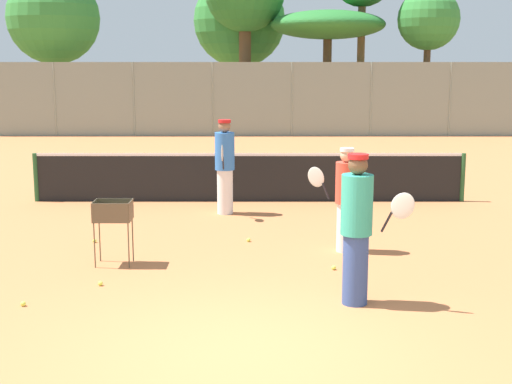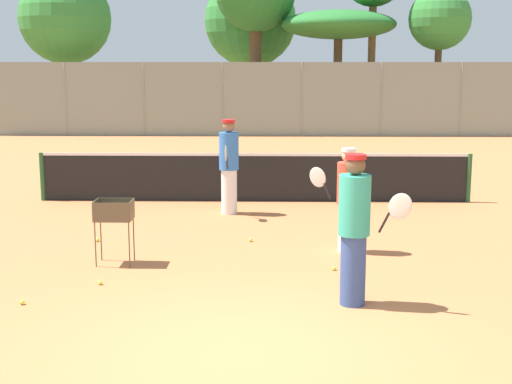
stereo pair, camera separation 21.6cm
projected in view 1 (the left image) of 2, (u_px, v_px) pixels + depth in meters
name	position (u px, v px, depth m)	size (l,w,h in m)	color
ground_plane	(243.00, 354.00, 7.54)	(80.00, 80.00, 0.00)	#C67242
tennis_net	(250.00, 176.00, 15.67)	(9.51, 0.10, 1.07)	#26592D
back_fence	(254.00, 99.00, 29.25)	(22.83, 0.08, 3.02)	gray
tree_0	(241.00, 21.00, 34.30)	(4.42, 4.42, 7.19)	brown
tree_2	(430.00, 20.00, 30.41)	(2.64, 2.64, 6.15)	brown
tree_4	(329.00, 26.00, 31.53)	(5.09, 5.09, 5.28)	brown
tree_5	(55.00, 18.00, 30.91)	(3.99, 3.99, 6.91)	brown
player_white_outfit	(358.00, 227.00, 8.92)	(0.91, 0.51, 1.93)	#334C8C
player_red_cap	(226.00, 165.00, 14.31)	(0.39, 0.96, 1.91)	white
player_yellow_shirt	(347.00, 198.00, 11.46)	(0.82, 0.54, 1.69)	white
ball_cart	(113.00, 216.00, 10.72)	(0.56, 0.41, 0.99)	brown
tennis_ball_0	(96.00, 241.00, 12.16)	(0.07, 0.07, 0.07)	#D1E54C
tennis_ball_1	(335.00, 268.00, 10.57)	(0.07, 0.07, 0.07)	#D1E54C
tennis_ball_2	(24.00, 304.00, 9.00)	(0.07, 0.07, 0.07)	#D1E54C
tennis_ball_5	(102.00, 283.00, 9.82)	(0.07, 0.07, 0.07)	#D1E54C
tennis_ball_6	(250.00, 240.00, 12.22)	(0.07, 0.07, 0.07)	#D1E54C
parked_car	(267.00, 116.00, 31.73)	(4.20, 1.70, 1.60)	white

